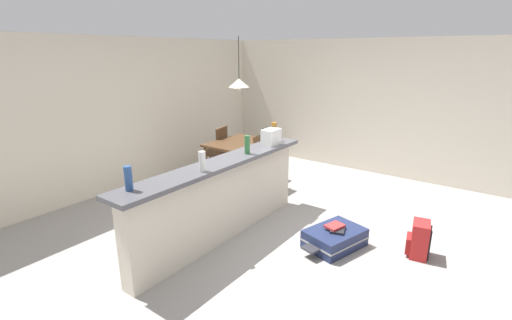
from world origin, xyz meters
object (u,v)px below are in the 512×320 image
(bottle_white, at_px, (202,161))
(book_stack, at_px, (336,228))
(dining_table, at_px, (239,147))
(bottle_blue, at_px, (128,178))
(dining_chair_near_partition, at_px, (266,160))
(grocery_bag, at_px, (271,137))
(pendant_lamp, at_px, (239,83))
(dining_chair_far_side, at_px, (217,149))
(backpack_red, at_px, (419,240))
(bottle_green, at_px, (247,145))
(bottle_amber, at_px, (274,132))
(suitcase_flat_navy, at_px, (334,238))

(bottle_white, distance_m, book_stack, 1.78)
(bottle_white, distance_m, dining_table, 2.51)
(bottle_blue, distance_m, dining_chair_near_partition, 3.04)
(bottle_blue, relative_size, grocery_bag, 0.92)
(bottle_white, bearing_deg, dining_table, 29.78)
(grocery_bag, height_order, dining_chair_near_partition, grocery_bag)
(pendant_lamp, bearing_deg, dining_table, 52.06)
(bottle_white, xyz_separation_m, dining_chair_far_side, (2.19, 1.78, -0.61))
(dining_table, height_order, backpack_red, dining_table)
(bottle_green, xyz_separation_m, bottle_amber, (0.78, 0.11, 0.02))
(suitcase_flat_navy, relative_size, backpack_red, 2.11)
(bottle_amber, bearing_deg, grocery_bag, -156.67)
(pendant_lamp, xyz_separation_m, backpack_red, (-0.68, -3.15, -1.56))
(bottle_blue, xyz_separation_m, pendant_lamp, (2.90, 1.00, 0.63))
(bottle_green, xyz_separation_m, dining_chair_near_partition, (1.28, 0.59, -0.61))
(bottle_blue, xyz_separation_m, suitcase_flat_navy, (1.85, -1.29, -1.02))
(bottle_white, relative_size, bottle_amber, 0.82)
(bottle_amber, height_order, dining_table, bottle_amber)
(bottle_white, xyz_separation_m, dining_table, (2.14, 1.23, -0.48))
(dining_chair_far_side, relative_size, book_stack, 3.48)
(bottle_white, distance_m, suitcase_flat_navy, 1.84)
(bottle_green, xyz_separation_m, backpack_red, (0.55, -2.04, -0.93))
(dining_chair_near_partition, distance_m, suitcase_flat_navy, 2.12)
(bottle_white, relative_size, dining_chair_far_side, 0.24)
(dining_chair_near_partition, height_order, dining_chair_far_side, same)
(pendant_lamp, bearing_deg, bottle_amber, -114.27)
(dining_table, xyz_separation_m, book_stack, (-1.11, -2.37, -0.40))
(suitcase_flat_navy, xyz_separation_m, book_stack, (0.00, -0.01, 0.14))
(dining_table, relative_size, backpack_red, 2.62)
(bottle_green, height_order, backpack_red, bottle_green)
(pendant_lamp, bearing_deg, book_stack, -114.53)
(bottle_blue, height_order, book_stack, bottle_blue)
(book_stack, bearing_deg, bottle_amber, 65.26)
(dining_chair_near_partition, relative_size, dining_chair_far_side, 1.00)
(dining_chair_near_partition, height_order, pendant_lamp, pendant_lamp)
(bottle_blue, xyz_separation_m, grocery_bag, (2.24, -0.10, -0.01))
(dining_table, bearing_deg, bottle_white, -150.22)
(bottle_amber, xyz_separation_m, dining_chair_near_partition, (0.49, 0.48, -0.63))
(bottle_white, xyz_separation_m, pendant_lamp, (2.08, 1.15, 0.64))
(grocery_bag, bearing_deg, bottle_white, -177.66)
(dining_chair_far_side, bearing_deg, bottle_green, -127.67)
(book_stack, bearing_deg, backpack_red, -66.72)
(bottle_white, height_order, bottle_green, bottle_green)
(bottle_white, height_order, book_stack, bottle_white)
(bottle_amber, height_order, dining_chair_near_partition, bottle_amber)
(bottle_amber, distance_m, dining_chair_near_partition, 0.94)
(bottle_green, xyz_separation_m, pendant_lamp, (1.23, 1.11, 0.63))
(bottle_blue, distance_m, suitcase_flat_navy, 2.47)
(bottle_amber, relative_size, grocery_bag, 1.05)
(bottle_green, bearing_deg, dining_table, 42.56)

